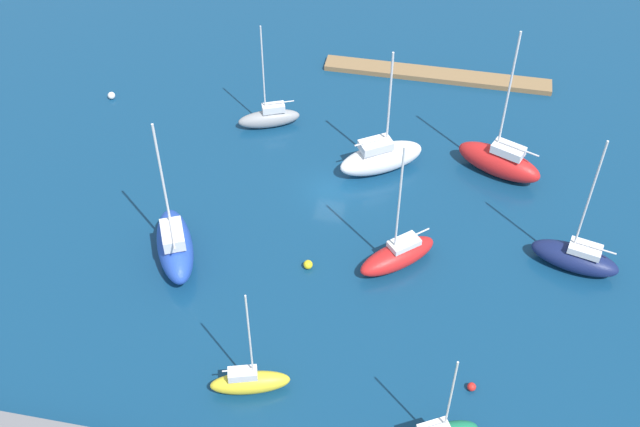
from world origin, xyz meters
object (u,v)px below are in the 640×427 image
object	(u,v)px
sailboat_gray_far_north	(269,117)
sailboat_red_mid_basin	(499,161)
sailboat_navy_lone_north	(575,257)
sailboat_white_west_end	(381,157)
mooring_buoy_red	(472,387)
mooring_buoy_yellow	(308,265)
sailboat_yellow_inner_mooring	(250,382)
sailboat_blue_east_end	(175,245)
mooring_buoy_white	(111,95)
pier_dock	(437,75)
sailboat_red_along_channel	(398,255)

from	to	relation	value
sailboat_gray_far_north	sailboat_red_mid_basin	world-z (taller)	sailboat_red_mid_basin
sailboat_gray_far_north	sailboat_navy_lone_north	bearing A→B (deg)	132.85
sailboat_navy_lone_north	sailboat_white_west_end	world-z (taller)	sailboat_navy_lone_north
mooring_buoy_red	sailboat_red_mid_basin	bearing A→B (deg)	-92.24
sailboat_navy_lone_north	mooring_buoy_yellow	world-z (taller)	sailboat_navy_lone_north
sailboat_yellow_inner_mooring	sailboat_white_west_end	size ratio (longest dim) A/B	0.83
sailboat_gray_far_north	sailboat_blue_east_end	world-z (taller)	sailboat_blue_east_end
sailboat_gray_far_north	sailboat_white_west_end	xyz separation A→B (m)	(-10.94, 4.07, 0.42)
sailboat_gray_far_north	mooring_buoy_red	bearing A→B (deg)	106.14
sailboat_gray_far_north	mooring_buoy_red	distance (m)	32.24
sailboat_navy_lone_north	sailboat_red_mid_basin	world-z (taller)	sailboat_red_mid_basin
sailboat_red_mid_basin	sailboat_navy_lone_north	bearing A→B (deg)	144.49
sailboat_red_mid_basin	mooring_buoy_white	size ratio (longest dim) A/B	19.92
pier_dock	sailboat_navy_lone_north	distance (m)	26.41
pier_dock	mooring_buoy_red	distance (m)	36.31
mooring_buoy_white	sailboat_yellow_inner_mooring	bearing A→B (deg)	126.24
sailboat_yellow_inner_mooring	sailboat_red_mid_basin	bearing A→B (deg)	41.62
sailboat_navy_lone_north	sailboat_white_west_end	size ratio (longest dim) A/B	1.04
sailboat_gray_far_north	sailboat_yellow_inner_mooring	bearing A→B (deg)	78.36
sailboat_red_along_channel	mooring_buoy_red	xyz separation A→B (m)	(-6.38, 10.34, -0.75)
sailboat_red_mid_basin	sailboat_red_along_channel	bearing A→B (deg)	81.65
mooring_buoy_red	sailboat_white_west_end	bearing A→B (deg)	-66.42
sailboat_yellow_inner_mooring	sailboat_gray_far_north	xyz separation A→B (m)	(5.41, -28.03, 0.05)
sailboat_white_west_end	pier_dock	bearing A→B (deg)	43.79
pier_dock	sailboat_yellow_inner_mooring	distance (m)	39.82
sailboat_yellow_inner_mooring	mooring_buoy_yellow	world-z (taller)	sailboat_yellow_inner_mooring
sailboat_red_along_channel	sailboat_red_mid_basin	world-z (taller)	sailboat_red_mid_basin
sailboat_white_west_end	mooring_buoy_white	size ratio (longest dim) A/B	16.92
mooring_buoy_yellow	sailboat_blue_east_end	bearing A→B (deg)	5.56
sailboat_navy_lone_north	sailboat_white_west_end	xyz separation A→B (m)	(16.26, -8.39, 0.31)
mooring_buoy_white	sailboat_gray_far_north	bearing A→B (deg)	175.85
sailboat_navy_lone_north	pier_dock	bearing A→B (deg)	-47.64
sailboat_red_mid_basin	mooring_buoy_yellow	xyz separation A→B (m)	(13.99, 13.90, -1.06)
sailboat_navy_lone_north	mooring_buoy_white	distance (m)	45.29
sailboat_yellow_inner_mooring	sailboat_red_mid_basin	world-z (taller)	sailboat_red_mid_basin
sailboat_gray_far_north	sailboat_red_mid_basin	size ratio (longest dim) A/B	0.76
sailboat_yellow_inner_mooring	sailboat_red_mid_basin	xyz separation A→B (m)	(-15.62, -25.42, 0.48)
mooring_buoy_white	mooring_buoy_yellow	size ratio (longest dim) A/B	0.98
sailboat_yellow_inner_mooring	mooring_buoy_red	size ratio (longest dim) A/B	16.48
sailboat_red_along_channel	sailboat_blue_east_end	xyz separation A→B (m)	(17.02, 2.70, 0.49)
pier_dock	mooring_buoy_red	size ratio (longest dim) A/B	37.08
sailboat_blue_east_end	mooring_buoy_red	size ratio (longest dim) A/B	21.56
sailboat_yellow_inner_mooring	pier_dock	bearing A→B (deg)	59.92
sailboat_white_west_end	mooring_buoy_white	distance (m)	27.45
pier_dock	sailboat_gray_far_north	size ratio (longest dim) A/B	2.10
pier_dock	mooring_buoy_white	size ratio (longest dim) A/B	31.72
sailboat_yellow_inner_mooring	mooring_buoy_white	bearing A→B (deg)	109.44
mooring_buoy_white	mooring_buoy_yellow	world-z (taller)	mooring_buoy_yellow
sailboat_blue_east_end	sailboat_yellow_inner_mooring	bearing A→B (deg)	-165.40
pier_dock	sailboat_gray_far_north	distance (m)	18.08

